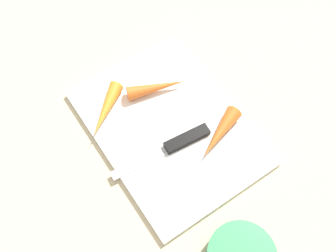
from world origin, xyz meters
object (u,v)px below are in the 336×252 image
carrot_longest (157,87)px  carrot_shortest (220,133)px  cutting_board (168,127)px  carrot_medium (106,109)px  knife (181,142)px

carrot_longest → carrot_shortest: carrot_shortest is taller
cutting_board → carrot_medium: 0.13m
knife → carrot_longest: (-0.12, 0.03, 0.01)m
knife → carrot_shortest: (0.03, 0.07, 0.01)m
carrot_medium → carrot_shortest: carrot_shortest is taller
knife → carrot_medium: (-0.13, -0.08, 0.01)m
knife → carrot_medium: carrot_medium is taller
carrot_shortest → cutting_board: bearing=-70.6°
cutting_board → knife: size_ratio=1.79×
cutting_board → carrot_longest: 0.09m
knife → cutting_board: bearing=-85.4°
cutting_board → carrot_longest: size_ratio=3.03×
carrot_longest → carrot_shortest: size_ratio=1.06×
carrot_longest → carrot_shortest: (0.15, 0.04, 0.00)m
cutting_board → carrot_medium: (-0.09, -0.08, 0.02)m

